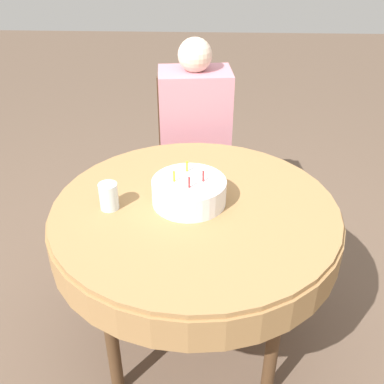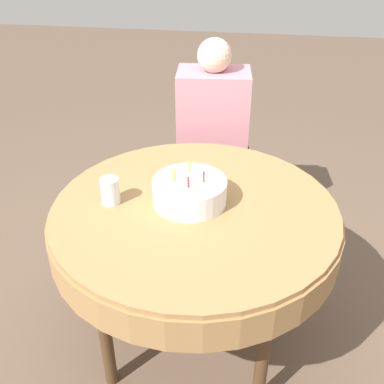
{
  "view_description": "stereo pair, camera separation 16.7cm",
  "coord_description": "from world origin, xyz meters",
  "px_view_note": "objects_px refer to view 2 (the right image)",
  "views": [
    {
      "loc": [
        0.05,
        -1.41,
        1.66
      ],
      "look_at": [
        -0.01,
        0.01,
        0.76
      ],
      "focal_mm": 42.0,
      "sensor_mm": 36.0,
      "label": 1
    },
    {
      "loc": [
        0.21,
        -1.39,
        1.66
      ],
      "look_at": [
        -0.01,
        0.01,
        0.76
      ],
      "focal_mm": 42.0,
      "sensor_mm": 36.0,
      "label": 2
    }
  ],
  "objects_px": {
    "person": "(213,126)",
    "drinking_glass": "(110,191)",
    "chair": "(212,152)",
    "birthday_cake": "(190,191)"
  },
  "relations": [
    {
      "from": "person",
      "to": "birthday_cake",
      "type": "height_order",
      "value": "person"
    },
    {
      "from": "person",
      "to": "birthday_cake",
      "type": "distance_m",
      "value": 0.77
    },
    {
      "from": "chair",
      "to": "person",
      "type": "xyz_separation_m",
      "value": [
        0.01,
        -0.09,
        0.2
      ]
    },
    {
      "from": "chair",
      "to": "person",
      "type": "relative_size",
      "value": 0.77
    },
    {
      "from": "chair",
      "to": "birthday_cake",
      "type": "bearing_deg",
      "value": -94.88
    },
    {
      "from": "drinking_glass",
      "to": "chair",
      "type": "bearing_deg",
      "value": 73.0
    },
    {
      "from": "chair",
      "to": "person",
      "type": "bearing_deg",
      "value": -90.0
    },
    {
      "from": "birthday_cake",
      "to": "drinking_glass",
      "type": "xyz_separation_m",
      "value": [
        -0.29,
        -0.05,
        0.0
      ]
    },
    {
      "from": "person",
      "to": "drinking_glass",
      "type": "height_order",
      "value": "person"
    },
    {
      "from": "person",
      "to": "drinking_glass",
      "type": "bearing_deg",
      "value": -115.27
    }
  ]
}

